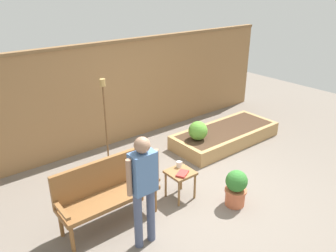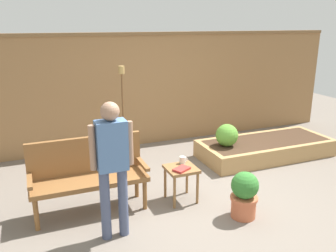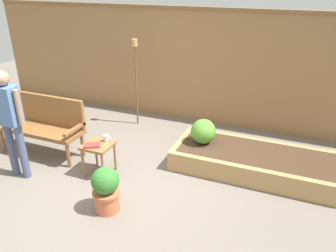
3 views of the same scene
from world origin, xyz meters
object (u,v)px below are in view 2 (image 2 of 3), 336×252
at_px(garden_bench, 88,170).
at_px(cup_on_table, 183,160).
at_px(book_on_table, 182,169).
at_px(shrub_near_bench, 227,135).
at_px(side_table, 181,173).
at_px(potted_boxwood, 244,194).
at_px(person_by_bench, 112,159).
at_px(tiki_torch, 122,96).

xyz_separation_m(garden_bench, cup_on_table, (1.26, -0.12, -0.02)).
bearing_deg(book_on_table, shrub_near_bench, 10.14).
height_order(side_table, shrub_near_bench, shrub_near_bench).
xyz_separation_m(side_table, potted_boxwood, (0.55, -0.68, -0.09)).
bearing_deg(potted_boxwood, cup_on_table, 120.55).
relative_size(book_on_table, potted_boxwood, 0.36).
bearing_deg(shrub_near_bench, person_by_bench, -148.00).
bearing_deg(person_by_bench, cup_on_table, 28.96).
bearing_deg(tiki_torch, book_on_table, -81.79).
height_order(garden_bench, side_table, garden_bench).
bearing_deg(garden_bench, potted_boxwood, -27.90).
relative_size(side_table, potted_boxwood, 0.81).
bearing_deg(person_by_bench, potted_boxwood, -6.88).
bearing_deg(tiki_torch, shrub_near_bench, -28.28).
relative_size(book_on_table, person_by_bench, 0.14).
height_order(shrub_near_bench, person_by_bench, person_by_bench).
relative_size(cup_on_table, tiki_torch, 0.07).
height_order(potted_boxwood, person_by_bench, person_by_bench).
bearing_deg(potted_boxwood, garden_bench, 152.10).
relative_size(garden_bench, side_table, 3.00).
xyz_separation_m(cup_on_table, book_on_table, (-0.11, -0.21, -0.03)).
distance_m(cup_on_table, shrub_near_bench, 1.45).
xyz_separation_m(side_table, person_by_bench, (-1.03, -0.49, 0.54)).
relative_size(cup_on_table, book_on_table, 0.55).
bearing_deg(cup_on_table, side_table, -121.68).
bearing_deg(book_on_table, side_table, 41.05).
relative_size(side_table, tiki_torch, 0.29).
distance_m(potted_boxwood, tiki_torch, 2.74).
height_order(book_on_table, shrub_near_bench, shrub_near_bench).
height_order(side_table, book_on_table, book_on_table).
height_order(cup_on_table, shrub_near_bench, shrub_near_bench).
xyz_separation_m(shrub_near_bench, tiki_torch, (-1.57, 0.85, 0.64)).
relative_size(side_table, person_by_bench, 0.31).
bearing_deg(side_table, book_on_table, -110.70).
height_order(garden_bench, book_on_table, garden_bench).
bearing_deg(shrub_near_bench, side_table, -143.29).
xyz_separation_m(garden_bench, shrub_near_bench, (2.46, 0.71, -0.05)).
bearing_deg(book_on_table, garden_bench, 136.04).
bearing_deg(garden_bench, book_on_table, -15.71).
bearing_deg(cup_on_table, garden_bench, 174.65).
bearing_deg(cup_on_table, shrub_near_bench, 34.63).
relative_size(potted_boxwood, tiki_torch, 0.36).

